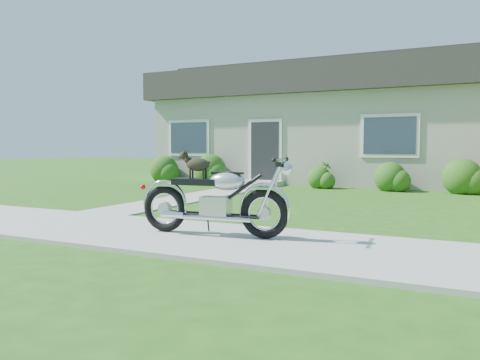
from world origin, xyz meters
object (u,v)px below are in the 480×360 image
at_px(house, 333,123).
at_px(potted_plant_right, 325,174).
at_px(motorcycle_with_dog, 215,199).
at_px(potted_plant_left, 203,174).

height_order(house, potted_plant_right, house).
distance_m(house, motorcycle_with_dog, 12.06).
bearing_deg(potted_plant_left, potted_plant_right, 0.00).
bearing_deg(potted_plant_right, house, 101.47).
distance_m(potted_plant_left, potted_plant_right, 4.34).
height_order(house, motorcycle_with_dog, house).
distance_m(house, potted_plant_right, 3.92).
bearing_deg(house, motorcycle_with_dog, -82.80).
distance_m(potted_plant_right, motorcycle_with_dog, 8.46).
xyz_separation_m(house, potted_plant_left, (-3.64, -3.44, -1.81)).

